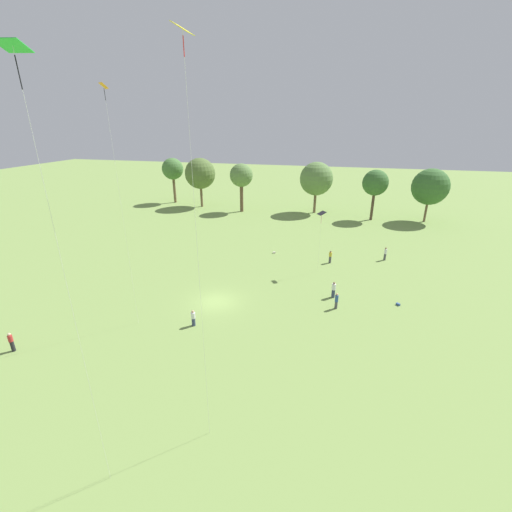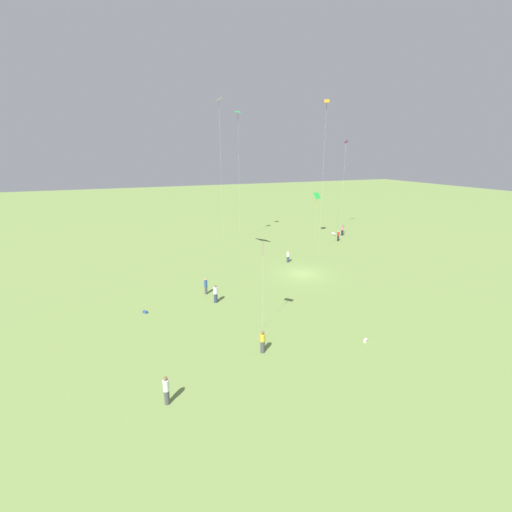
# 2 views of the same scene
# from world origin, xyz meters

# --- Properties ---
(ground_plane) EXTENTS (240.00, 240.00, 0.00)m
(ground_plane) POSITION_xyz_m (0.00, 0.00, 0.00)
(ground_plane) COLOR #7A994C
(person_0) EXTENTS (0.61, 0.61, 1.91)m
(person_0) POSITION_xyz_m (-16.46, -15.08, 0.95)
(person_0) COLOR #232328
(person_0) RESTS_ON ground_plane
(person_1) EXTENTS (0.47, 0.47, 1.73)m
(person_1) POSITION_xyz_m (-13.39, -11.94, 0.87)
(person_1) COLOR #232328
(person_1) RESTS_ON ground_plane
(person_2) EXTENTS (0.55, 0.55, 1.61)m
(person_2) POSITION_xyz_m (-0.48, -4.80, 0.79)
(person_2) COLOR #333D5B
(person_2) RESTS_ON ground_plane
(person_3) EXTENTS (0.47, 0.47, 1.73)m
(person_3) POSITION_xyz_m (12.24, 1.62, 0.87)
(person_3) COLOR #4C4C51
(person_3) RESTS_ON ground_plane
(person_4) EXTENTS (0.54, 0.54, 1.72)m
(person_4) POSITION_xyz_m (11.07, 13.71, 0.85)
(person_4) COLOR #4C4C51
(person_4) RESTS_ON ground_plane
(person_5) EXTENTS (0.43, 0.43, 1.83)m
(person_5) POSITION_xyz_m (18.28, 16.56, 0.93)
(person_5) COLOR #4C4C51
(person_5) RESTS_ON ground_plane
(person_6) EXTENTS (0.49, 0.49, 1.81)m
(person_6) POSITION_xyz_m (11.87, 3.98, 0.90)
(person_6) COLOR #333D5B
(person_6) RESTS_ON ground_plane
(kite_0) EXTENTS (1.04, 1.01, 20.11)m
(kite_0) POSITION_xyz_m (1.17, -19.45, 18.64)
(kite_0) COLOR green
(kite_0) RESTS_ON ground_plane
(kite_1) EXTENTS (0.70, 0.79, 21.25)m
(kite_1) POSITION_xyz_m (5.27, -15.50, 19.29)
(kite_1) COLOR yellow
(kite_1) RESTS_ON ground_plane
(kite_2) EXTENTS (1.21, 1.22, 7.74)m
(kite_2) POSITION_xyz_m (9.70, 10.49, 7.32)
(kite_2) COLOR black
(kite_2) RESTS_ON ground_plane
(kite_3) EXTENTS (0.77, 0.73, 20.33)m
(kite_3) POSITION_xyz_m (-5.73, -5.65, 17.79)
(kite_3) COLOR orange
(kite_3) RESTS_ON ground_plane
(kite_4) EXTENTS (1.39, 1.07, 7.35)m
(kite_4) POSITION_xyz_m (-12.53, -17.62, 6.69)
(kite_4) COLOR green
(kite_4) RESTS_ON ground_plane
(kite_5) EXTENTS (0.81, 0.72, 16.04)m
(kite_5) POSITION_xyz_m (-18.50, -18.62, 14.62)
(kite_5) COLOR purple
(kite_5) RESTS_ON ground_plane
(dog_0) EXTENTS (0.42, 0.76, 0.62)m
(dog_0) POSITION_xyz_m (-14.80, -15.30, 0.41)
(dog_0) COLOR silver
(dog_0) RESTS_ON ground_plane
(picnic_bag_0) EXTENTS (0.44, 0.43, 0.22)m
(picnic_bag_0) POSITION_xyz_m (18.47, 3.85, 0.11)
(picnic_bag_0) COLOR #33518C
(picnic_bag_0) RESTS_ON ground_plane
(picnic_bag_1) EXTENTS (0.43, 0.38, 0.23)m
(picnic_bag_1) POSITION_xyz_m (3.12, 15.35, 0.11)
(picnic_bag_1) COLOR beige
(picnic_bag_1) RESTS_ON ground_plane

